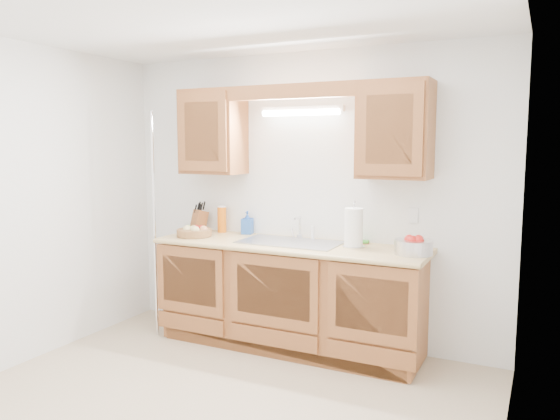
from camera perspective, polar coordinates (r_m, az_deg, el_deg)
The scene contains 17 objects.
room at distance 3.46m, azimuth -7.40°, elevation -0.93°, with size 3.52×3.50×2.50m.
base_cabinets at distance 4.66m, azimuth 1.03°, elevation -9.02°, with size 2.20×0.60×0.86m, color #97572C.
countertop at distance 4.54m, azimuth 0.96°, elevation -3.72°, with size 2.30×0.63×0.04m, color tan.
upper_cabinet_left at distance 5.00m, azimuth -7.00°, elevation 8.09°, with size 0.55×0.33×0.75m, color #97572C.
upper_cabinet_right at distance 4.33m, azimuth 11.96°, elevation 8.18°, with size 0.55×0.33×0.75m, color #97572C.
valance at distance 4.49m, azimuth 1.02°, elevation 12.30°, with size 2.20×0.05×0.12m, color #97572C.
fluorescent_fixture at distance 4.68m, azimuth 2.21°, elevation 10.32°, with size 0.76×0.08×0.08m.
sink at distance 4.57m, azimuth 1.08°, elevation -4.32°, with size 0.84×0.46×0.36m.
wire_shelf_pole at distance 4.95m, azimuth -12.99°, elevation -1.61°, with size 0.03×0.03×2.00m, color silver.
outlet_plate at distance 4.49m, azimuth 13.72°, elevation -0.56°, with size 0.08×0.01×0.12m, color white.
fruit_basket at distance 4.92m, azimuth -8.93°, elevation -2.23°, with size 0.35×0.35×0.10m.
knife_block at distance 5.20m, azimuth -8.44°, elevation -1.05°, with size 0.15×0.19×0.29m.
orange_canister at distance 5.10m, azimuth -6.09°, elevation -0.94°, with size 0.09×0.09×0.25m.
soap_bottle at distance 4.99m, azimuth -3.44°, elevation -1.32°, with size 0.09×0.10×0.21m, color #2253AE.
sponge at distance 4.58m, azimuth 8.47°, elevation -3.33°, with size 0.13×0.09×0.03m.
paper_towel at distance 4.37m, azimuth 7.72°, elevation -1.87°, with size 0.18×0.18×0.37m.
apple_bowl at distance 4.19m, azimuth 13.79°, elevation -3.67°, with size 0.32×0.32×0.15m.
Camera 1 is at (1.90, -2.86, 1.72)m, focal length 35.00 mm.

